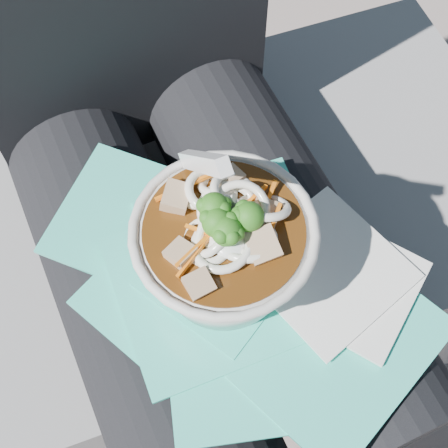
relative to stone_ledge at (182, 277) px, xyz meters
name	(u,v)px	position (x,y,z in m)	size (l,w,h in m)	color
ground	(219,391)	(0.00, -0.15, -0.23)	(20.00, 20.00, 0.00)	slate
stone_ledge	(182,277)	(0.00, 0.00, 0.00)	(1.00, 0.50, 0.46)	slate
lap	(216,281)	(0.00, -0.15, 0.31)	(0.35, 0.48, 0.16)	black
person_body	(184,207)	(0.00, -0.06, 0.33)	(0.34, 0.94, 1.01)	black
plastic_bag	(233,283)	(0.00, -0.19, 0.40)	(0.34, 0.41, 0.02)	#30CBB2
napkins	(339,276)	(0.09, -0.23, 0.41)	(0.18, 0.18, 0.01)	white
udon_bowl	(224,245)	(-0.01, -0.18, 0.47)	(0.17, 0.17, 0.20)	silver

